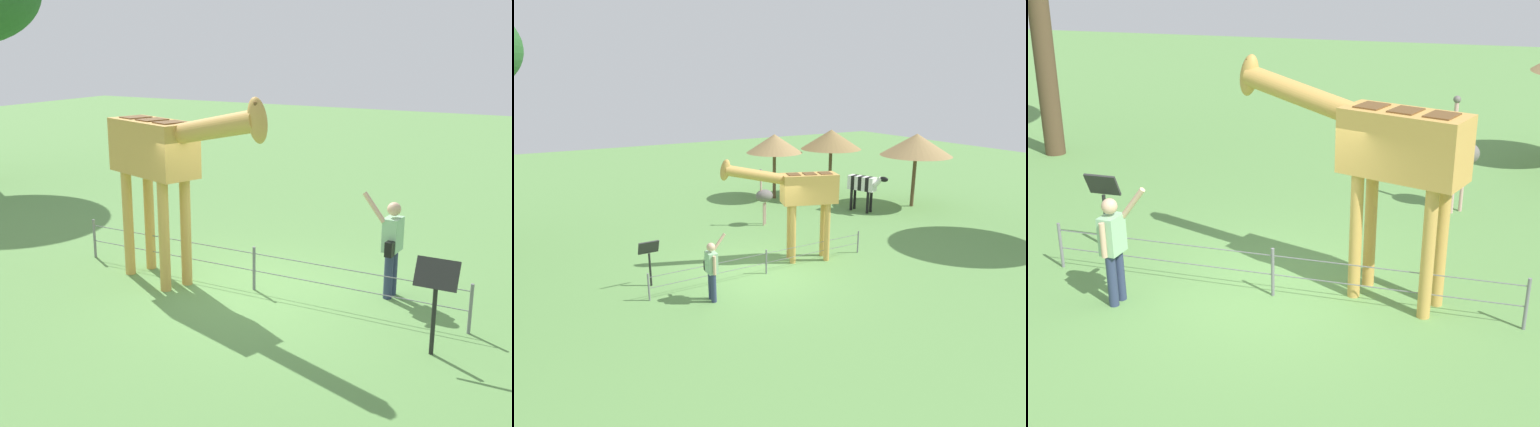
{
  "view_description": "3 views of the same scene",
  "coord_description": "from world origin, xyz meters",
  "views": [
    {
      "loc": [
        4.99,
        -8.83,
        4.02
      ],
      "look_at": [
        -0.09,
        0.33,
        1.26
      ],
      "focal_mm": 45.74,
      "sensor_mm": 36.0,
      "label": 1
    },
    {
      "loc": [
        6.34,
        11.2,
        5.49
      ],
      "look_at": [
        0.15,
        0.58,
        1.99
      ],
      "focal_mm": 32.66,
      "sensor_mm": 36.0,
      "label": 2
    },
    {
      "loc": [
        -2.7,
        8.84,
        4.76
      ],
      "look_at": [
        -0.39,
        0.88,
        1.61
      ],
      "focal_mm": 49.04,
      "sensor_mm": 36.0,
      "label": 3
    }
  ],
  "objects": [
    {
      "name": "ground_plane",
      "position": [
        0.0,
        0.0,
        0.0
      ],
      "size": [
        60.0,
        60.0,
        0.0
      ],
      "primitive_type": "plane",
      "color": "#60934C"
    },
    {
      "name": "giraffe",
      "position": [
        -1.46,
        -0.34,
        2.19
      ],
      "size": [
        3.59,
        1.61,
        3.33
      ],
      "color": "gold",
      "rests_on": "ground_plane"
    },
    {
      "name": "visitor",
      "position": [
        2.07,
        0.91,
        0.9
      ],
      "size": [
        0.61,
        0.59,
        1.73
      ],
      "color": "navy",
      "rests_on": "ground_plane"
    },
    {
      "name": "zebra",
      "position": [
        -7.05,
        -3.75,
        1.16
      ],
      "size": [
        0.91,
        1.8,
        1.66
      ],
      "color": "black",
      "rests_on": "ground_plane"
    },
    {
      "name": "ostrich",
      "position": [
        -2.36,
        -4.19,
        1.18
      ],
      "size": [
        0.7,
        0.56,
        2.25
      ],
      "color": "#CC9E93",
      "rests_on": "ground_plane"
    },
    {
      "name": "shade_hut_near",
      "position": [
        -4.94,
        -7.75,
        2.65
      ],
      "size": [
        2.67,
        2.67,
        3.1
      ],
      "color": "brown",
      "rests_on": "ground_plane"
    },
    {
      "name": "shade_hut_far",
      "position": [
        -7.44,
        -6.63,
        2.81
      ],
      "size": [
        2.89,
        2.89,
        3.28
      ],
      "color": "brown",
      "rests_on": "ground_plane"
    },
    {
      "name": "shade_hut_aside",
      "position": [
        -9.59,
        -3.3,
        2.79
      ],
      "size": [
        3.13,
        3.13,
        3.28
      ],
      "color": "brown",
      "rests_on": "ground_plane"
    },
    {
      "name": "info_sign",
      "position": [
        3.19,
        -0.78,
        0.95
      ],
      "size": [
        0.56,
        0.21,
        1.32
      ],
      "color": "black",
      "rests_on": "ground_plane"
    },
    {
      "name": "wire_fence",
      "position": [
        0.0,
        0.1,
        0.4
      ],
      "size": [
        7.05,
        0.05,
        0.75
      ],
      "color": "slate",
      "rests_on": "ground_plane"
    }
  ]
}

